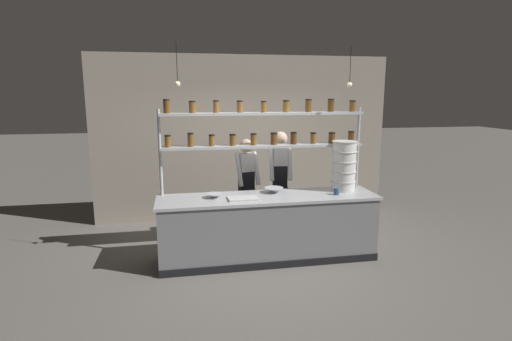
% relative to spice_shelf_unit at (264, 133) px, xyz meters
% --- Properties ---
extents(ground_plane, '(40.00, 40.00, 0.00)m').
position_rel_spice_shelf_unit_xyz_m(ground_plane, '(-0.01, -0.33, -1.77)').
color(ground_plane, slate).
extents(back_wall, '(5.48, 0.12, 3.01)m').
position_rel_spice_shelf_unit_xyz_m(back_wall, '(-0.01, 1.73, -0.27)').
color(back_wall, '#9E9384').
rests_on(back_wall, ground_plane).
extents(prep_counter, '(3.08, 0.76, 0.92)m').
position_rel_spice_shelf_unit_xyz_m(prep_counter, '(-0.01, -0.33, -1.31)').
color(prep_counter, gray).
rests_on(prep_counter, ground_plane).
extents(spice_shelf_unit, '(2.96, 0.28, 2.25)m').
position_rel_spice_shelf_unit_xyz_m(spice_shelf_unit, '(0.00, 0.00, 0.00)').
color(spice_shelf_unit, '#B7BABF').
rests_on(spice_shelf_unit, ground_plane).
extents(chef_left, '(0.40, 0.33, 1.64)m').
position_rel_spice_shelf_unit_xyz_m(chef_left, '(-0.19, 0.46, -0.84)').
color(chef_left, black).
rests_on(chef_left, ground_plane).
extents(chef_center, '(0.38, 0.32, 1.74)m').
position_rel_spice_shelf_unit_xyz_m(chef_center, '(0.36, 0.47, -0.76)').
color(chef_center, black).
rests_on(chef_center, ground_plane).
extents(container_stack, '(0.36, 0.36, 0.73)m').
position_rel_spice_shelf_unit_xyz_m(container_stack, '(1.15, -0.20, -0.49)').
color(container_stack, white).
rests_on(container_stack, prep_counter).
extents(cutting_board, '(0.40, 0.26, 0.02)m').
position_rel_spice_shelf_unit_xyz_m(cutting_board, '(-0.39, -0.43, -0.84)').
color(cutting_board, silver).
rests_on(cutting_board, prep_counter).
extents(prep_bowl_near_left, '(0.28, 0.28, 0.08)m').
position_rel_spice_shelf_unit_xyz_m(prep_bowl_near_left, '(0.11, -0.16, -0.82)').
color(prep_bowl_near_left, silver).
rests_on(prep_bowl_near_left, prep_counter).
extents(prep_bowl_center_front, '(0.22, 0.22, 0.06)m').
position_rel_spice_shelf_unit_xyz_m(prep_bowl_center_front, '(-0.76, -0.29, -0.82)').
color(prep_bowl_center_front, silver).
rests_on(prep_bowl_center_front, prep_counter).
extents(serving_cup_front, '(0.08, 0.08, 0.09)m').
position_rel_spice_shelf_unit_xyz_m(serving_cup_front, '(0.95, -0.44, -0.81)').
color(serving_cup_front, '#334C70').
rests_on(serving_cup_front, prep_counter).
extents(pendant_light_row, '(2.40, 0.07, 0.56)m').
position_rel_spice_shelf_unit_xyz_m(pendant_light_row, '(-0.04, -0.33, 0.69)').
color(pendant_light_row, black).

